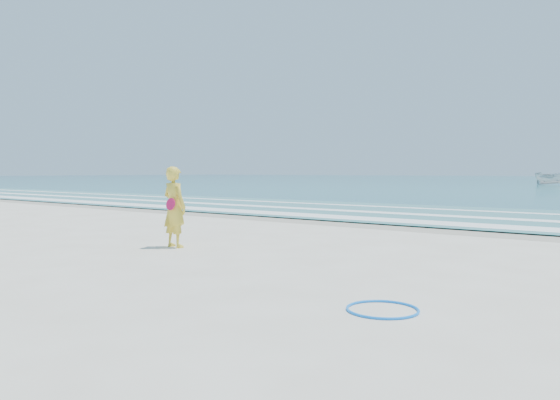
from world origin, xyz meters
The scene contains 9 objects.
ground centered at (0.00, 0.00, 0.00)m, with size 400.00×400.00×0.00m, color silver.
wet_sand centered at (0.00, 9.00, 0.00)m, with size 400.00×2.40×0.00m, color #B2A893.
shallow centered at (0.00, 14.00, 0.04)m, with size 400.00×10.00×0.01m, color #59B7AD.
foam_near centered at (0.00, 10.30, 0.05)m, with size 400.00×1.40×0.01m, color white.
foam_mid centered at (0.00, 13.20, 0.05)m, with size 400.00×0.90×0.01m, color white.
foam_far centered at (0.00, 16.50, 0.05)m, with size 400.00×0.60×0.01m, color white.
hoop centered at (5.39, -0.53, 0.02)m, with size 0.89×0.89×0.03m, color #0E7FFF.
boat centered at (-6.69, 68.40, 0.88)m, with size 1.64×4.36×1.68m, color silver.
woman centered at (-0.90, 1.64, 0.90)m, with size 0.68×0.47×1.81m.
Camera 1 is at (8.45, -6.48, 1.70)m, focal length 35.00 mm.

